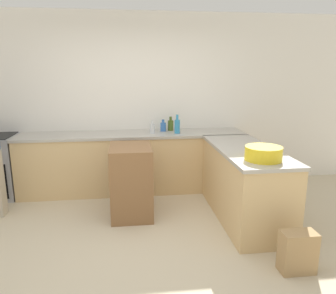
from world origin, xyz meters
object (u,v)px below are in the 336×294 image
at_px(mixing_bowl, 263,153).
at_px(olive_oil_bottle, 171,125).
at_px(vinegar_bottle_clear, 152,128).
at_px(water_bottle_blue, 163,127).
at_px(island_table, 131,181).
at_px(paper_bag, 298,252).
at_px(dish_soap_bottle, 177,126).

xyz_separation_m(mixing_bowl, olive_oil_bottle, (-0.74, 1.84, 0.01)).
bearing_deg(vinegar_bottle_clear, water_bottle_blue, 43.24).
relative_size(island_table, paper_bag, 2.29).
xyz_separation_m(mixing_bowl, vinegar_bottle_clear, (-1.05, 1.62, 0.01)).
height_order(mixing_bowl, dish_soap_bottle, dish_soap_bottle).
relative_size(water_bottle_blue, paper_bag, 0.46).
relative_size(island_table, dish_soap_bottle, 3.24).
relative_size(water_bottle_blue, olive_oil_bottle, 0.83).
relative_size(olive_oil_bottle, paper_bag, 0.55).
height_order(olive_oil_bottle, vinegar_bottle_clear, olive_oil_bottle).
bearing_deg(mixing_bowl, dish_soap_bottle, 113.01).
bearing_deg(dish_soap_bottle, mixing_bowl, -66.99).
height_order(island_table, olive_oil_bottle, olive_oil_bottle).
bearing_deg(dish_soap_bottle, water_bottle_blue, 133.63).
distance_m(dish_soap_bottle, paper_bag, 2.52).
bearing_deg(mixing_bowl, island_table, 150.29).
bearing_deg(water_bottle_blue, island_table, -117.61).
relative_size(dish_soap_bottle, paper_bag, 0.71).
distance_m(water_bottle_blue, olive_oil_bottle, 0.13).
height_order(water_bottle_blue, vinegar_bottle_clear, vinegar_bottle_clear).
relative_size(island_table, mixing_bowl, 2.33).
relative_size(mixing_bowl, water_bottle_blue, 2.16).
bearing_deg(water_bottle_blue, paper_bag, -68.25).
relative_size(mixing_bowl, vinegar_bottle_clear, 1.97).
bearing_deg(olive_oil_bottle, water_bottle_blue, -160.75).
xyz_separation_m(water_bottle_blue, paper_bag, (0.98, -2.45, -0.78)).
bearing_deg(paper_bag, dish_soap_bottle, 109.28).
bearing_deg(paper_bag, mixing_bowl, 99.44).
distance_m(dish_soap_bottle, vinegar_bottle_clear, 0.37).
distance_m(mixing_bowl, dish_soap_bottle, 1.73).
xyz_separation_m(olive_oil_bottle, paper_bag, (0.85, -2.49, -0.79)).
bearing_deg(dish_soap_bottle, paper_bag, -70.72).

